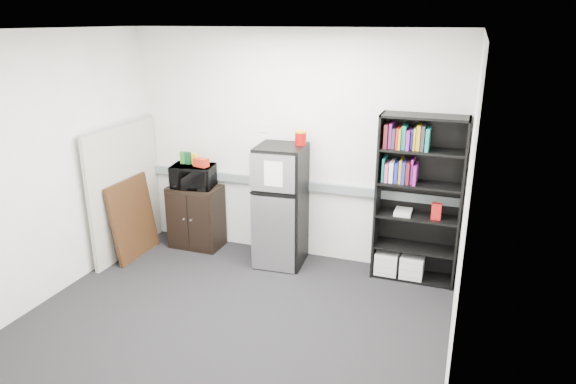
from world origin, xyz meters
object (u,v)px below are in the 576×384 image
(bookshelf, at_px, (416,196))
(cubicle_partition, at_px, (125,190))
(cabinet, at_px, (196,217))
(refrigerator, at_px, (281,206))
(microwave, at_px, (193,176))

(bookshelf, bearing_deg, cubicle_partition, -171.87)
(bookshelf, height_order, cabinet, bookshelf)
(cubicle_partition, xyz_separation_m, cabinet, (0.72, 0.42, -0.41))
(refrigerator, bearing_deg, microwave, 172.93)
(cubicle_partition, relative_size, microwave, 3.18)
(cubicle_partition, bearing_deg, refrigerator, 10.17)
(cubicle_partition, relative_size, refrigerator, 1.13)
(cabinet, xyz_separation_m, microwave, (0.00, -0.02, 0.54))
(bookshelf, xyz_separation_m, microwave, (-2.69, -0.08, -0.03))
(microwave, bearing_deg, cabinet, 80.15)
(bookshelf, relative_size, cubicle_partition, 1.14)
(cabinet, bearing_deg, refrigerator, -3.87)
(cabinet, height_order, microwave, microwave)
(bookshelf, xyz_separation_m, refrigerator, (-1.51, -0.15, -0.25))
(microwave, xyz_separation_m, refrigerator, (1.18, -0.06, -0.22))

